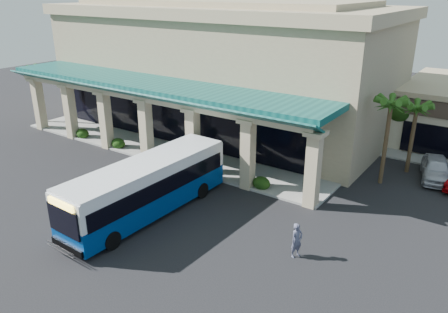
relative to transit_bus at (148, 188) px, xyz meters
The scene contains 10 objects.
ground 2.35m from the transit_bus, 35.77° to the left, with size 110.00×110.00×0.00m, color black.
main_building 18.69m from the transit_bus, 111.25° to the left, with size 30.80×14.80×11.35m, color tan, non-canonical shape.
arcade 10.30m from the transit_bus, 130.29° to the left, with size 30.00×6.20×5.70m, color #0B4543, non-canonical shape.
palm_0 15.64m from the transit_bus, 50.51° to the left, with size 2.40×2.40×6.60m, color #245115, non-canonical shape.
palm_1 18.58m from the transit_bus, 54.03° to the left, with size 2.40×2.40×5.80m, color #245115, non-canonical shape.
palm_2 22.45m from the transit_bus, 160.44° to the left, with size 2.40×2.40×6.20m, color #245115, non-canonical shape.
broadleaf_tree 21.90m from the transit_bus, 66.04° to the left, with size 2.60×2.60×4.81m, color black, non-canonical shape.
transit_bus is the anchor object (origin of this frame).
pedestrian 9.08m from the transit_bus, ahead, with size 0.66×0.43×1.80m, color #4D4F68.
car_silver 19.54m from the transit_bus, 49.11° to the left, with size 1.80×4.48×1.53m, color silver.
Camera 1 is at (15.13, -17.13, 12.43)m, focal length 35.00 mm.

